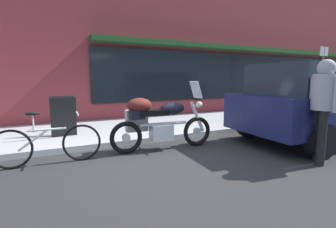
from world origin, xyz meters
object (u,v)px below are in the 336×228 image
Objects in this scene: touring_motorcycle at (157,121)px; pedestrian_walking at (324,99)px; parked_minivan at (325,101)px; parked_bicycle at (47,144)px; sandwich_board_sign at (63,116)px; parking_sign_pole at (322,75)px.

pedestrian_walking reaches higher than touring_motorcycle.
parked_minivan is at bearing -14.23° from touring_motorcycle.
parked_bicycle is 0.37× the size of parked_minivan.
sandwich_board_sign is (0.36, 1.63, 0.22)m from parked_bicycle.
parked_bicycle is at bearing -102.45° from sandwich_board_sign.
sandwich_board_sign is at bearing 77.55° from parked_bicycle.
sandwich_board_sign is (-3.79, 3.63, -0.53)m from pedestrian_walking.
parked_bicycle is 0.98× the size of pedestrian_walking.
parked_minivan is 1.86× the size of parking_sign_pole.
touring_motorcycle is at bearing -0.19° from parked_bicycle.
touring_motorcycle reaches higher than sandwich_board_sign.
pedestrian_walking is at bearing -25.73° from parked_bicycle.
parking_sign_pole reaches higher than touring_motorcycle.
parking_sign_pole is (8.69, -0.51, 1.01)m from sandwich_board_sign.
parked_minivan is 6.13m from sandwich_board_sign.
parked_bicycle is 4.67m from pedestrian_walking.
sandwich_board_sign is at bearing 176.64° from parking_sign_pole.
touring_motorcycle is 2.02m from parked_bicycle.
parked_minivan is 2.64× the size of pedestrian_walking.
parked_minivan is 5.06× the size of sandwich_board_sign.
touring_motorcycle is 7.20m from parking_sign_pole.
pedestrian_walking is at bearing -43.74° from sandwich_board_sign.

